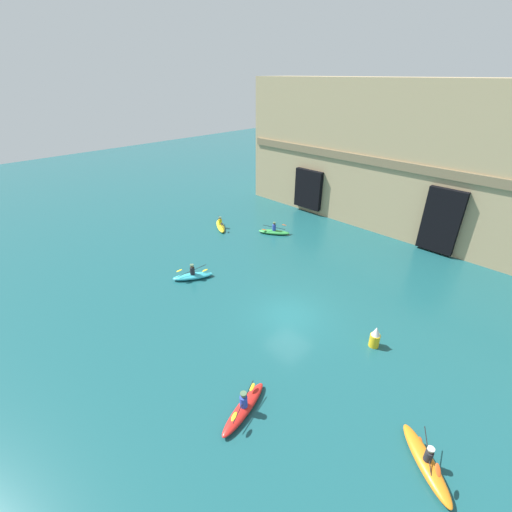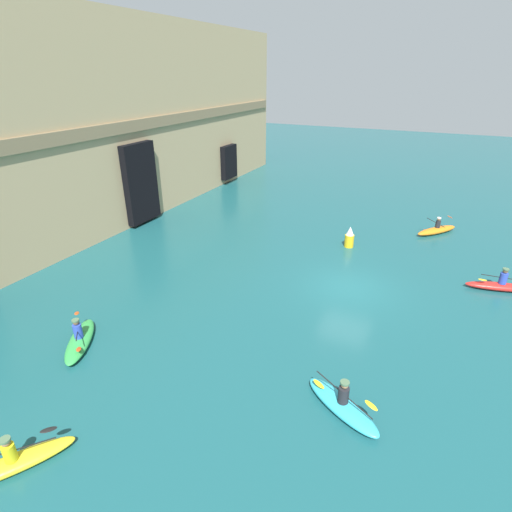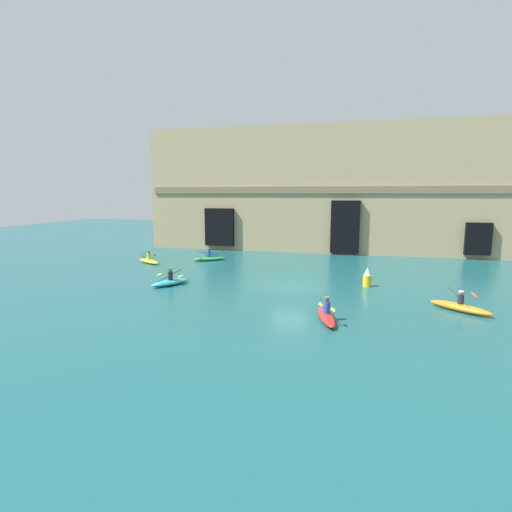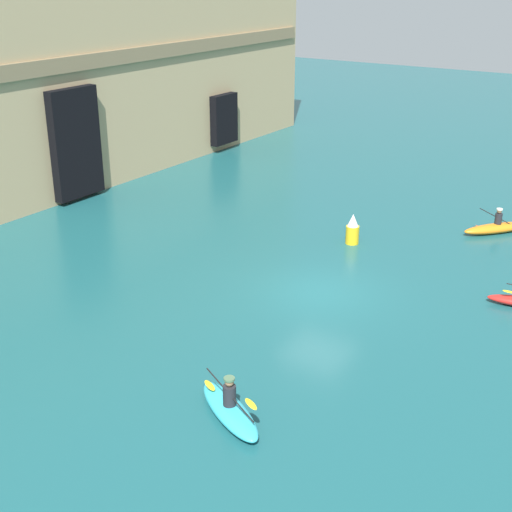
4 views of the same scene
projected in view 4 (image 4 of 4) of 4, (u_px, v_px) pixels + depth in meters
ground_plane at (320, 293)px, 25.42m from camera, size 120.00×120.00×0.00m
cliff_bluff at (23, 61)px, 34.38m from camera, size 42.74×5.82×13.14m
kayak_cyan at (230, 409)px, 18.37m from camera, size 2.17×2.94×1.18m
kayak_orange at (497, 227)px, 31.06m from camera, size 2.99×2.59×1.21m
marker_buoy at (353, 230)px, 29.72m from camera, size 0.55×0.55×1.30m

